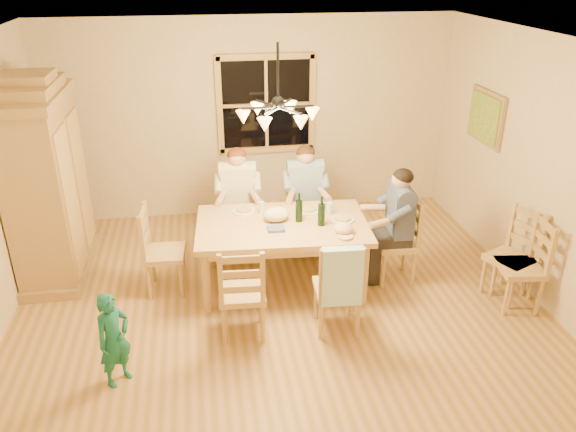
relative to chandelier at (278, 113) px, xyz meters
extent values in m
plane|color=olive|center=(0.00, 0.00, -2.08)|extent=(5.50, 5.50, 0.00)
cube|color=white|center=(0.00, 0.00, 0.62)|extent=(5.50, 5.00, 0.02)
cube|color=#CCB290|center=(0.00, 2.50, -0.73)|extent=(5.50, 0.02, 2.70)
cube|color=#CCB290|center=(2.75, 0.00, -0.73)|extent=(0.02, 5.00, 2.70)
cube|color=black|center=(0.20, 2.48, -0.53)|extent=(1.20, 0.03, 1.20)
cube|color=tan|center=(0.20, 2.46, -0.53)|extent=(1.30, 0.06, 1.30)
cube|color=#9C7543|center=(2.72, 1.20, -0.48)|extent=(0.04, 0.78, 0.64)
cube|color=#1E6B2D|center=(2.69, 1.20, -0.48)|extent=(0.02, 0.68, 0.54)
cylinder|color=black|center=(0.00, 0.00, 0.36)|extent=(0.02, 0.02, 0.53)
sphere|color=black|center=(0.00, 0.00, 0.09)|extent=(0.12, 0.12, 0.12)
cylinder|color=black|center=(0.16, 0.00, 0.05)|extent=(0.34, 0.02, 0.02)
cone|color=#FFB259|center=(0.32, 0.00, -0.03)|extent=(0.13, 0.13, 0.12)
cylinder|color=black|center=(0.08, 0.14, 0.05)|extent=(0.19, 0.31, 0.02)
cone|color=#FFB259|center=(0.16, 0.28, -0.03)|extent=(0.13, 0.13, 0.12)
cylinder|color=black|center=(-0.08, 0.14, 0.05)|extent=(0.19, 0.31, 0.02)
cone|color=#FFB259|center=(-0.16, 0.28, -0.03)|extent=(0.13, 0.13, 0.12)
cylinder|color=black|center=(-0.16, 0.00, 0.05)|extent=(0.34, 0.02, 0.02)
cone|color=#FFB259|center=(-0.32, 0.00, -0.03)|extent=(0.13, 0.13, 0.12)
cylinder|color=black|center=(-0.08, -0.14, 0.05)|extent=(0.19, 0.31, 0.02)
cone|color=#FFB259|center=(-0.16, -0.28, -0.03)|extent=(0.13, 0.13, 0.12)
cylinder|color=black|center=(0.08, -0.14, 0.05)|extent=(0.19, 0.31, 0.02)
cone|color=#FFB259|center=(0.16, -0.28, -0.03)|extent=(0.13, 0.13, 0.12)
cube|color=#9C7543|center=(-2.43, 1.13, -1.08)|extent=(0.60, 1.30, 2.00)
cube|color=#9C7543|center=(-2.43, 1.13, -0.03)|extent=(0.66, 1.40, 0.10)
cube|color=#9C7543|center=(-2.43, 1.13, 0.07)|extent=(0.58, 1.00, 0.12)
cube|color=#9C7543|center=(-2.43, 1.13, 0.17)|extent=(0.52, 0.55, 0.10)
cube|color=tan|center=(-2.12, 0.80, -1.08)|extent=(0.03, 0.55, 1.60)
cube|color=tan|center=(-2.12, 1.46, -1.08)|extent=(0.03, 0.55, 1.60)
cube|color=#9C7543|center=(-2.43, 1.13, -2.02)|extent=(0.66, 1.40, 0.12)
cube|color=tan|center=(0.10, 0.41, -1.35)|extent=(1.91, 1.25, 0.06)
cube|color=tan|center=(0.10, 0.41, -1.43)|extent=(1.75, 1.09, 0.10)
cylinder|color=tan|center=(-0.75, 0.00, -1.73)|extent=(0.09, 0.09, 0.70)
cylinder|color=tan|center=(0.88, -0.11, -1.73)|extent=(0.09, 0.09, 0.70)
cylinder|color=tan|center=(-0.69, 0.93, -1.73)|extent=(0.09, 0.09, 0.70)
cylinder|color=tan|center=(0.94, 0.81, -1.73)|extent=(0.09, 0.09, 0.70)
cube|color=tan|center=(-0.31, 1.31, -1.63)|extent=(0.47, 0.45, 0.06)
cube|color=tan|center=(-0.31, 1.31, -1.36)|extent=(0.38, 0.08, 0.54)
cube|color=tan|center=(0.51, 1.25, -1.63)|extent=(0.47, 0.45, 0.06)
cube|color=tan|center=(0.51, 1.25, -1.36)|extent=(0.38, 0.08, 0.54)
cube|color=tan|center=(-0.42, -0.43, -1.63)|extent=(0.47, 0.45, 0.06)
cube|color=tan|center=(-0.42, -0.43, -1.36)|extent=(0.38, 0.08, 0.54)
cube|color=tan|center=(0.50, -0.49, -1.63)|extent=(0.47, 0.45, 0.06)
cube|color=tan|center=(0.50, -0.49, -1.36)|extent=(0.38, 0.08, 0.54)
cube|color=tan|center=(-1.18, 0.50, -1.63)|extent=(0.45, 0.47, 0.06)
cube|color=tan|center=(-1.18, 0.50, -1.36)|extent=(0.08, 0.38, 0.54)
cube|color=tan|center=(1.37, 0.32, -1.63)|extent=(0.45, 0.47, 0.06)
cube|color=tan|center=(1.37, 0.32, -1.36)|extent=(0.08, 0.38, 0.54)
cube|color=beige|center=(-0.31, 1.31, -1.24)|extent=(0.41, 0.25, 0.52)
cube|color=#262328|center=(-0.31, 1.31, -1.55)|extent=(0.41, 0.44, 0.14)
sphere|color=tan|center=(-0.31, 1.31, -0.86)|extent=(0.21, 0.21, 0.21)
ellipsoid|color=#592614|center=(-0.31, 1.31, -0.83)|extent=(0.22, 0.22, 0.17)
cube|color=#304F86|center=(0.51, 1.25, -1.24)|extent=(0.41, 0.25, 0.52)
cube|color=#262328|center=(0.51, 1.25, -1.55)|extent=(0.41, 0.44, 0.14)
sphere|color=tan|center=(0.51, 1.25, -0.86)|extent=(0.21, 0.21, 0.21)
ellipsoid|color=#381E11|center=(0.51, 1.25, -0.83)|extent=(0.22, 0.22, 0.17)
cube|color=#444C6D|center=(1.37, 0.32, -1.24)|extent=(0.25, 0.41, 0.52)
cube|color=#262328|center=(1.37, 0.32, -1.55)|extent=(0.44, 0.41, 0.14)
sphere|color=tan|center=(1.37, 0.32, -0.86)|extent=(0.21, 0.21, 0.21)
ellipsoid|color=black|center=(1.37, 0.32, -0.83)|extent=(0.22, 0.22, 0.17)
cube|color=#B0DBEE|center=(0.48, -0.68, -1.38)|extent=(0.39, 0.13, 0.58)
cylinder|color=black|center=(0.28, 0.43, -1.15)|extent=(0.08, 0.08, 0.33)
cylinder|color=black|center=(0.50, 0.29, -1.15)|extent=(0.08, 0.08, 0.33)
cylinder|color=white|center=(-0.29, 0.77, -1.31)|extent=(0.26, 0.26, 0.02)
cylinder|color=white|center=(0.43, 0.67, -1.31)|extent=(0.26, 0.26, 0.02)
cylinder|color=white|center=(0.75, 0.37, -1.31)|extent=(0.26, 0.26, 0.02)
cylinder|color=silver|center=(-0.09, 0.69, -1.25)|extent=(0.06, 0.06, 0.14)
cylinder|color=silver|center=(0.65, 0.55, -1.25)|extent=(0.06, 0.06, 0.14)
ellipsoid|color=beige|center=(0.68, 0.07, -1.26)|extent=(0.20, 0.20, 0.11)
cube|color=#45557F|center=(0.01, 0.25, -1.30)|extent=(0.19, 0.15, 0.03)
ellipsoid|color=beige|center=(0.04, 0.48, -1.24)|extent=(0.28, 0.22, 0.15)
imported|color=#17685B|center=(-1.55, -0.94, -1.64)|extent=(0.38, 0.37, 0.88)
cube|color=tan|center=(2.45, -0.41, -1.63)|extent=(0.48, 0.49, 0.06)
cube|color=tan|center=(2.45, -0.41, -1.36)|extent=(0.10, 0.38, 0.54)
cube|color=tan|center=(2.45, -0.24, -1.63)|extent=(0.56, 0.57, 0.06)
cube|color=tan|center=(2.45, -0.24, -1.36)|extent=(0.20, 0.37, 0.54)
camera|label=1|loc=(-0.73, -4.97, 1.31)|focal=35.00mm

